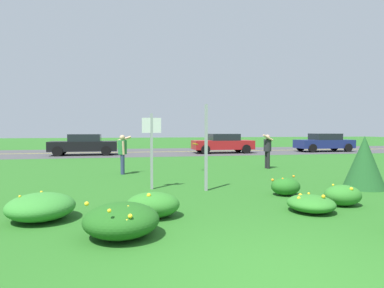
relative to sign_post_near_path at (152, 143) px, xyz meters
name	(u,v)px	position (x,y,z in m)	size (l,w,h in m)	color
ground_plane	(163,169)	(0.93, 5.02, -1.36)	(120.00, 120.00, 0.00)	#26601E
highway_strip	(146,152)	(0.93, 16.43, -1.36)	(120.00, 9.71, 0.01)	#424244
highway_center_stripe	(146,152)	(0.93, 16.43, -1.36)	(120.00, 0.16, 0.00)	yellow
daylily_clump_mid_right	(311,204)	(3.10, -3.43, -1.19)	(0.99, 1.07, 0.41)	#2D7526
daylily_clump_front_right	(121,220)	(-0.86, -4.30, -1.09)	(1.24, 1.29, 0.59)	#1E5619
daylily_clump_front_left	(41,207)	(-2.40, -2.94, -1.10)	(1.29, 1.35, 0.52)	#337F2D
daylily_clump_front_center	(286,186)	(3.43, -1.66, -1.12)	(0.78, 0.70, 0.51)	#23661E
daylily_clump_near_camera	(153,205)	(-0.25, -3.18, -1.11)	(1.09, 0.91, 0.52)	#2D7526
daylily_clump_mid_center	(343,195)	(4.15, -3.05, -1.12)	(0.86, 0.72, 0.49)	#2D7526
sign_post_near_path	(152,143)	(0.00, 0.00, 0.00)	(0.56, 0.10, 2.24)	#93969B
sign_post_by_roadside	(206,148)	(1.51, -0.56, -0.12)	(0.07, 0.10, 2.49)	#93969B
evergreen_shrub_side	(364,162)	(6.21, -1.20, -0.58)	(1.21, 1.21, 1.57)	#1E5123
person_thrower_green_shirt	(123,151)	(-0.84, 3.56, -0.44)	(0.54, 0.52, 1.55)	#287038
person_catcher_dark_shirt	(267,148)	(5.58, 4.21, -0.45)	(0.51, 0.52, 1.56)	#232328
frisbee_orange	(195,144)	(2.14, 3.77, -0.21)	(0.26, 0.26, 0.11)	orange
car_navy_leftmost	(324,142)	(15.07, 14.24, -0.62)	(4.50, 2.00, 1.45)	navy
car_red_center_left	(223,143)	(6.56, 14.24, -0.62)	(4.50, 2.00, 1.45)	maroon
car_black_center_right	(84,144)	(-3.47, 14.24, -0.62)	(4.50, 2.00, 1.45)	black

